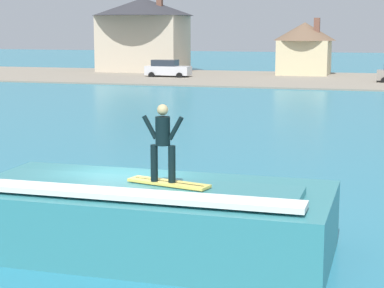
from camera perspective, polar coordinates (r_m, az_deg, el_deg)
ground_plane at (r=17.12m, az=-5.85°, el=-7.56°), size 260.00×260.00×0.00m
wave_crest at (r=15.60m, az=-3.60°, el=-6.20°), size 8.20×3.83×1.69m
surfboard at (r=14.90m, az=-1.97°, el=-3.28°), size 1.96×0.86×0.06m
surfer at (r=14.69m, az=-2.46°, el=0.42°), size 0.94×0.32×1.70m
shoreline_bank at (r=67.58m, az=11.03°, el=5.30°), size 120.00×20.78×0.14m
car_near_shore at (r=69.71m, az=-2.07°, el=6.33°), size 4.55×2.13×1.86m
house_with_chimney at (r=78.96m, az=-4.10°, el=9.58°), size 11.58×11.58×8.82m
house_small_cottage at (r=73.90m, az=9.40°, el=8.12°), size 6.60×6.60×6.09m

